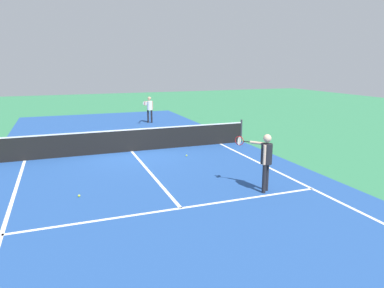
{
  "coord_description": "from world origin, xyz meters",
  "views": [
    {
      "loc": [
        -2.72,
        -14.44,
        3.63
      ],
      "look_at": [
        1.34,
        -3.67,
        1.0
      ],
      "focal_mm": 33.18,
      "sensor_mm": 36.0,
      "label": 1
    }
  ],
  "objects_px": {
    "player_near": "(266,156)",
    "tennis_ball_mid_court": "(79,196)",
    "tennis_ball_near_net": "(186,155)",
    "player_far": "(149,107)",
    "net": "(131,140)"
  },
  "relations": [
    {
      "from": "tennis_ball_mid_court",
      "to": "net",
      "type": "bearing_deg",
      "value": 62.76
    },
    {
      "from": "player_near",
      "to": "tennis_ball_mid_court",
      "type": "bearing_deg",
      "value": 164.14
    },
    {
      "from": "player_far",
      "to": "tennis_ball_mid_court",
      "type": "xyz_separation_m",
      "value": [
        -4.9,
        -11.57,
        -0.97
      ]
    },
    {
      "from": "net",
      "to": "tennis_ball_mid_court",
      "type": "height_order",
      "value": "net"
    },
    {
      "from": "net",
      "to": "tennis_ball_mid_court",
      "type": "distance_m",
      "value": 5.25
    },
    {
      "from": "player_far",
      "to": "tennis_ball_near_net",
      "type": "bearing_deg",
      "value": -94.16
    },
    {
      "from": "tennis_ball_near_net",
      "to": "tennis_ball_mid_court",
      "type": "bearing_deg",
      "value": -144.16
    },
    {
      "from": "tennis_ball_near_net",
      "to": "tennis_ball_mid_court",
      "type": "height_order",
      "value": "same"
    },
    {
      "from": "net",
      "to": "tennis_ball_mid_court",
      "type": "bearing_deg",
      "value": -117.24
    },
    {
      "from": "player_far",
      "to": "tennis_ball_near_net",
      "type": "distance_m",
      "value": 8.55
    },
    {
      "from": "net",
      "to": "tennis_ball_near_net",
      "type": "xyz_separation_m",
      "value": [
        1.89,
        -1.55,
        -0.46
      ]
    },
    {
      "from": "tennis_ball_near_net",
      "to": "tennis_ball_mid_court",
      "type": "xyz_separation_m",
      "value": [
        -4.29,
        -3.1,
        0.0
      ]
    },
    {
      "from": "net",
      "to": "tennis_ball_near_net",
      "type": "bearing_deg",
      "value": -39.32
    },
    {
      "from": "player_near",
      "to": "tennis_ball_mid_court",
      "type": "distance_m",
      "value": 5.35
    },
    {
      "from": "player_far",
      "to": "tennis_ball_mid_court",
      "type": "relative_size",
      "value": 24.54
    }
  ]
}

